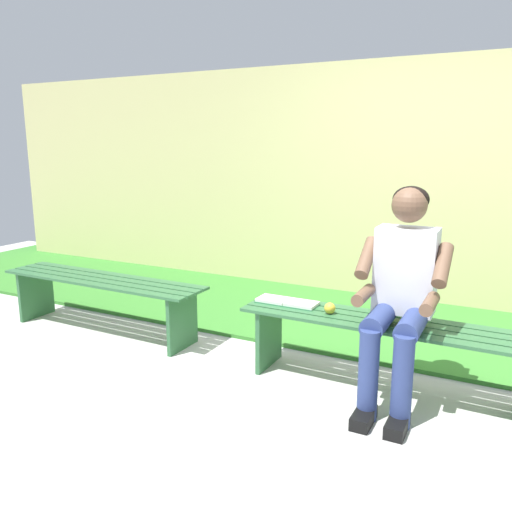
{
  "coord_description": "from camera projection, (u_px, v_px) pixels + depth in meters",
  "views": [
    {
      "loc": [
        -0.65,
        2.97,
        1.48
      ],
      "look_at": [
        0.78,
        0.15,
        0.79
      ],
      "focal_mm": 36.27,
      "sensor_mm": 36.0,
      "label": 1
    }
  ],
  "objects": [
    {
      "name": "brick_wall",
      "position": [
        385.0,
        183.0,
        4.94
      ],
      "size": [
        9.5,
        0.24,
        2.24
      ],
      "primitive_type": "cube",
      "color": "#D1C684",
      "rests_on": "ground"
    },
    {
      "name": "book_open",
      "position": [
        287.0,
        302.0,
        3.42
      ],
      "size": [
        0.41,
        0.16,
        0.02
      ],
      "rotation": [
        0.0,
        0.0,
        -0.01
      ],
      "color": "white",
      "rests_on": "bench_near"
    },
    {
      "name": "ground_plane",
      "position": [
        131.0,
        426.0,
        2.81
      ],
      "size": [
        10.0,
        7.0,
        0.04
      ],
      "primitive_type": "cube",
      "color": "#B2B2AD"
    },
    {
      "name": "person_seated",
      "position": [
        401.0,
        288.0,
        2.91
      ],
      "size": [
        0.5,
        0.69,
        1.25
      ],
      "color": "silver",
      "rests_on": "ground"
    },
    {
      "name": "bench_far",
      "position": [
        102.0,
        291.0,
        4.1
      ],
      "size": [
        1.8,
        0.41,
        0.44
      ],
      "rotation": [
        0.0,
        0.0,
        -0.01
      ],
      "color": "#2D6038",
      "rests_on": "ground"
    },
    {
      "name": "apple",
      "position": [
        330.0,
        308.0,
        3.22
      ],
      "size": [
        0.07,
        0.07,
        0.07
      ],
      "primitive_type": "sphere",
      "color": "gold",
      "rests_on": "bench_near"
    },
    {
      "name": "grass_strip",
      "position": [
        303.0,
        299.0,
        4.99
      ],
      "size": [
        9.0,
        2.33,
        0.03
      ],
      "primitive_type": "cube",
      "color": "#387A2D",
      "rests_on": "ground"
    },
    {
      "name": "bench_near",
      "position": [
        383.0,
        337.0,
        3.11
      ],
      "size": [
        1.77,
        0.41,
        0.44
      ],
      "rotation": [
        0.0,
        0.0,
        -0.01
      ],
      "color": "#2D6038",
      "rests_on": "ground"
    }
  ]
}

